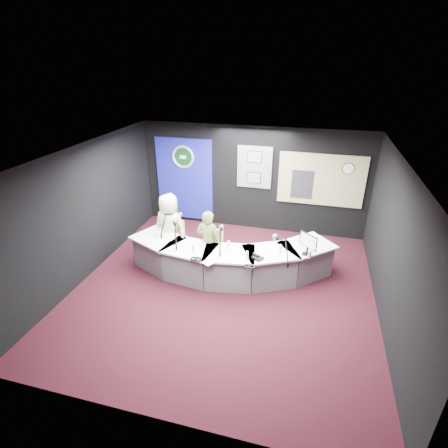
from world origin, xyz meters
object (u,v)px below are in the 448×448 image
(broadcast_desk, at_px, (228,260))
(person_man, at_px, (170,227))
(armchair_left, at_px, (171,239))
(armchair_right, at_px, (208,250))
(person_woman, at_px, (208,242))

(broadcast_desk, distance_m, person_man, 1.56)
(armchair_left, bearing_deg, person_man, 0.00)
(broadcast_desk, relative_size, armchair_right, 4.20)
(person_man, bearing_deg, armchair_left, -0.00)
(armchair_left, relative_size, person_man, 0.63)
(armchair_right, xyz_separation_m, person_woman, (0.00, 0.00, 0.19))
(person_woman, bearing_deg, armchair_left, -11.76)
(person_man, xyz_separation_m, person_woman, (1.01, -0.29, -0.08))
(broadcast_desk, distance_m, armchair_right, 0.48)
(broadcast_desk, relative_size, person_woman, 3.08)
(broadcast_desk, relative_size, armchair_left, 4.39)
(armchair_left, bearing_deg, armchair_right, 7.76)
(armchair_left, height_order, person_man, person_man)
(person_woman, bearing_deg, broadcast_desk, 178.42)
(broadcast_desk, height_order, armchair_right, armchair_right)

